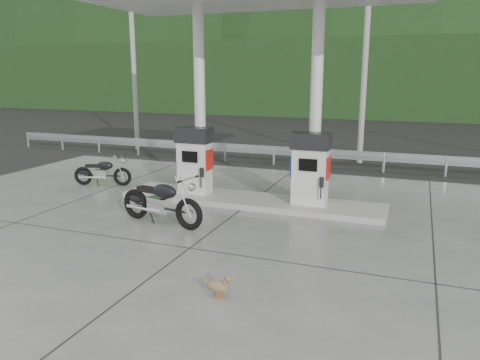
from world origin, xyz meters
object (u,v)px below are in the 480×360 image
(gas_pump_right, at_px, (310,169))
(motorcycle_right, at_px, (161,202))
(gas_pump_left, at_px, (195,160))
(motorcycle_left, at_px, (102,172))
(duck, at_px, (218,287))

(gas_pump_right, xyz_separation_m, motorcycle_right, (-2.91, -2.32, -0.54))
(gas_pump_left, bearing_deg, motorcycle_left, 173.98)
(gas_pump_left, bearing_deg, gas_pump_right, 0.00)
(gas_pump_left, xyz_separation_m, motorcycle_left, (-3.33, 0.35, -0.65))
(motorcycle_left, height_order, duck, motorcycle_left)
(gas_pump_left, distance_m, motorcycle_left, 3.41)
(gas_pump_left, relative_size, motorcycle_right, 0.84)
(duck, bearing_deg, gas_pump_left, 125.04)
(motorcycle_right, bearing_deg, gas_pump_left, 107.85)
(motorcycle_right, relative_size, duck, 4.65)
(motorcycle_left, relative_size, motorcycle_right, 0.79)
(gas_pump_right, relative_size, duck, 3.90)
(gas_pump_left, relative_size, duck, 3.90)
(gas_pump_right, bearing_deg, gas_pump_left, 180.00)
(motorcycle_left, distance_m, motorcycle_right, 4.51)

